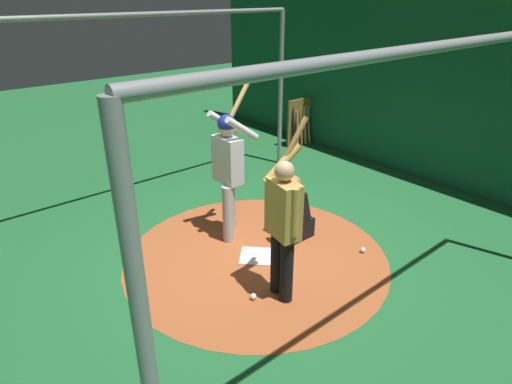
% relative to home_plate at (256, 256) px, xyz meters
% --- Properties ---
extents(ground_plane, '(27.69, 27.69, 0.00)m').
position_rel_home_plate_xyz_m(ground_plane, '(0.00, 0.00, -0.01)').
color(ground_plane, '#216633').
extents(dirt_circle, '(3.47, 3.47, 0.01)m').
position_rel_home_plate_xyz_m(dirt_circle, '(0.00, 0.00, -0.01)').
color(dirt_circle, '#AD562D').
rests_on(dirt_circle, ground).
extents(home_plate, '(0.59, 0.59, 0.01)m').
position_rel_home_plate_xyz_m(home_plate, '(0.00, 0.00, 0.00)').
color(home_plate, white).
rests_on(home_plate, dirt_circle).
extents(batter, '(0.68, 0.49, 2.12)m').
position_rel_home_plate_xyz_m(batter, '(-0.10, -0.70, 1.07)').
color(batter, '#B3B3B7').
rests_on(batter, ground).
extents(catcher, '(0.58, 0.40, 0.94)m').
position_rel_home_plate_xyz_m(catcher, '(-0.75, -0.06, 0.36)').
color(catcher, black).
rests_on(catcher, ground).
extents(visitor, '(0.60, 0.51, 2.03)m').
position_rel_home_plate_xyz_m(visitor, '(0.28, 0.79, 0.95)').
color(visitor, black).
rests_on(visitor, ground).
extents(back_wall, '(0.22, 11.69, 3.35)m').
position_rel_home_plate_xyz_m(back_wall, '(-4.19, 0.00, 1.67)').
color(back_wall, '#145133').
rests_on(back_wall, ground).
extents(cage_frame, '(5.31, 4.80, 2.95)m').
position_rel_home_plate_xyz_m(cage_frame, '(0.00, 0.00, 2.04)').
color(cage_frame, gray).
rests_on(cage_frame, ground).
extents(bat_rack, '(1.06, 0.20, 1.05)m').
position_rel_home_plate_xyz_m(bat_rack, '(-3.94, -2.92, 0.48)').
color(bat_rack, olive).
rests_on(bat_rack, ground).
extents(baseball_0, '(0.07, 0.07, 0.07)m').
position_rel_home_plate_xyz_m(baseball_0, '(-1.17, 0.86, 0.03)').
color(baseball_0, white).
rests_on(baseball_0, dirt_circle).
extents(baseball_1, '(0.07, 0.07, 0.07)m').
position_rel_home_plate_xyz_m(baseball_1, '(0.59, 0.66, 0.03)').
color(baseball_1, white).
rests_on(baseball_1, dirt_circle).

